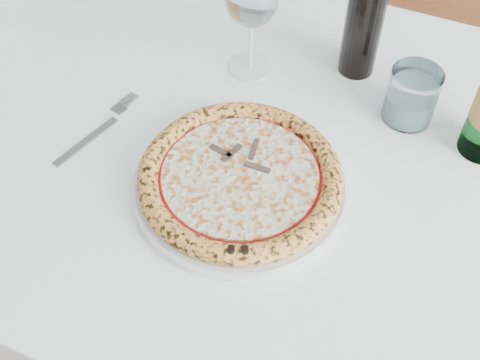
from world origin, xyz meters
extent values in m
cube|color=brown|center=(0.09, 0.27, 0.73)|extent=(1.52, 0.97, 0.04)
cube|color=white|center=(0.09, 0.27, 0.75)|extent=(1.59, 1.04, 0.01)
cube|color=white|center=(0.09, 0.71, 0.64)|extent=(1.50, 0.01, 0.22)
cylinder|color=brown|center=(-0.57, 0.62, 0.35)|extent=(0.06, 0.06, 0.71)
cube|color=brown|center=(0.11, 1.01, 0.45)|extent=(0.60, 0.60, 0.04)
cylinder|color=brown|center=(0.21, 1.26, 0.21)|extent=(0.04, 0.04, 0.43)
cylinder|color=brown|center=(0.37, 0.91, 0.21)|extent=(0.04, 0.04, 0.43)
cylinder|color=brown|center=(-0.14, 1.11, 0.21)|extent=(0.04, 0.04, 0.43)
cylinder|color=brown|center=(0.01, 0.75, 0.21)|extent=(0.04, 0.04, 0.43)
cylinder|color=silver|center=(0.09, 0.17, 0.76)|extent=(0.32, 0.32, 0.01)
torus|color=silver|center=(0.09, 0.17, 0.77)|extent=(0.32, 0.32, 0.01)
cylinder|color=tan|center=(0.09, 0.17, 0.78)|extent=(0.29, 0.29, 0.01)
torus|color=orange|center=(0.09, 0.17, 0.78)|extent=(0.30, 0.30, 0.03)
cylinder|color=#D00402|center=(0.09, 0.17, 0.78)|extent=(0.25, 0.25, 0.00)
cylinder|color=beige|center=(0.09, 0.17, 0.79)|extent=(0.23, 0.23, 0.00)
cube|color=#40312A|center=(0.12, 0.17, 0.79)|extent=(0.04, 0.01, 0.00)
cube|color=#40312A|center=(0.09, 0.22, 0.79)|extent=(0.01, 0.04, 0.00)
cube|color=#40312A|center=(0.02, 0.17, 0.79)|extent=(0.04, 0.01, 0.00)
cube|color=#40312A|center=(0.09, 0.14, 0.79)|extent=(0.01, 0.04, 0.00)
cube|color=gray|center=(-0.17, 0.13, 0.76)|extent=(0.03, 0.13, 0.00)
cube|color=gray|center=(-0.17, 0.21, 0.76)|extent=(0.02, 0.02, 0.00)
cylinder|color=gray|center=(-0.18, 0.23, 0.76)|extent=(0.00, 0.03, 0.00)
cylinder|color=gray|center=(-0.17, 0.23, 0.76)|extent=(0.00, 0.03, 0.00)
cylinder|color=gray|center=(-0.17, 0.23, 0.76)|extent=(0.00, 0.03, 0.00)
cylinder|color=gray|center=(-0.16, 0.23, 0.76)|extent=(0.00, 0.03, 0.00)
cylinder|color=white|center=(-0.03, 0.41, 0.76)|extent=(0.08, 0.08, 0.00)
cylinder|color=white|center=(-0.03, 0.41, 0.81)|extent=(0.01, 0.01, 0.10)
cylinder|color=white|center=(0.25, 0.44, 0.80)|extent=(0.08, 0.08, 0.09)
cylinder|color=#A8CAD7|center=(0.25, 0.44, 0.78)|extent=(0.07, 0.07, 0.04)
cylinder|color=black|center=(0.13, 0.51, 0.85)|extent=(0.06, 0.06, 0.18)
camera|label=1|loc=(0.37, -0.31, 1.46)|focal=45.00mm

